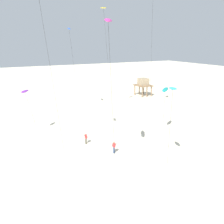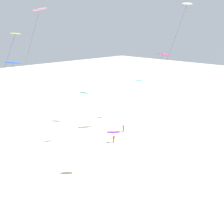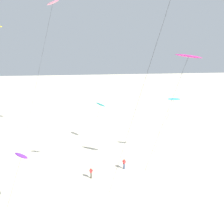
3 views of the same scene
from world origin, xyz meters
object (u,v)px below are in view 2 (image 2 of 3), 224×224
at_px(kite_teal, 84,93).
at_px(kite_purple, 113,133).
at_px(kite_pink, 39,11).
at_px(kite_cyan, 139,81).
at_px(kite_white, 185,9).
at_px(kite_blue, 13,65).
at_px(kite_flyer_middle, 114,139).
at_px(kite_magenta, 162,55).
at_px(kite_yellow, 14,39).
at_px(kite_flyer_nearest, 123,128).

distance_m(kite_teal, kite_purple, 21.71).
height_order(kite_pink, kite_teal, kite_pink).
height_order(kite_cyan, kite_teal, kite_cyan).
xyz_separation_m(kite_white, kite_pink, (-13.05, 23.40, 0.54)).
xyz_separation_m(kite_blue, kite_flyer_middle, (15.78, -3.62, -15.88)).
xyz_separation_m(kite_cyan, kite_blue, (-29.09, -1.13, 6.86)).
bearing_deg(kite_pink, kite_white, -60.85).
relative_size(kite_magenta, kite_pink, 0.67).
distance_m(kite_cyan, kite_flyer_middle, 16.76).
bearing_deg(kite_teal, kite_cyan, -35.45).
distance_m(kite_blue, kite_flyer_middle, 22.68).
height_order(kite_cyan, kite_blue, kite_blue).
height_order(kite_magenta, kite_purple, kite_magenta).
height_order(kite_magenta, kite_flyer_middle, kite_magenta).
xyz_separation_m(kite_teal, kite_purple, (-9.63, -19.46, -0.18)).
distance_m(kite_magenta, kite_white, 10.52).
relative_size(kite_magenta, kite_yellow, 0.82).
bearing_deg(kite_blue, kite_flyer_middle, -12.91).
xyz_separation_m(kite_purple, kite_flyer_middle, (7.20, 6.96, -6.45)).
bearing_deg(kite_purple, kite_yellow, 109.25).
relative_size(kite_blue, kite_flyer_nearest, 10.42).
xyz_separation_m(kite_purple, kite_flyer_nearest, (12.29, 8.98, -6.45)).
distance_m(kite_cyan, kite_flyer_nearest, 12.51).
xyz_separation_m(kite_yellow, kite_purple, (5.75, -16.48, -12.70)).
bearing_deg(kite_cyan, kite_purple, -150.27).
bearing_deg(kite_blue, kite_teal, 25.98).
bearing_deg(kite_flyer_nearest, kite_purple, -143.84).
distance_m(kite_magenta, kite_flyer_nearest, 17.75).
relative_size(kite_magenta, kite_purple, 2.26).
height_order(kite_purple, kite_blue, kite_blue).
xyz_separation_m(kite_pink, kite_blue, (-10.42, -11.53, -8.12)).
height_order(kite_yellow, kite_pink, kite_pink).
xyz_separation_m(kite_pink, kite_teal, (7.80, -2.65, -17.37)).
relative_size(kite_magenta, kite_blue, 0.99).
distance_m(kite_white, kite_flyer_middle, 26.03).
bearing_deg(kite_purple, kite_flyer_nearest, 36.16).
height_order(kite_blue, kite_flyer_nearest, kite_blue).
bearing_deg(kite_pink, kite_teal, -18.75).
relative_size(kite_cyan, kite_white, 0.40).
relative_size(kite_teal, kite_flyer_middle, 4.75).
relative_size(kite_magenta, kite_teal, 2.18).
distance_m(kite_purple, kite_blue, 16.57).
xyz_separation_m(kite_flyer_nearest, kite_flyer_middle, (-5.08, -2.02, 0.00)).
bearing_deg(kite_blue, kite_flyer_nearest, -4.39).
relative_size(kite_white, kite_teal, 3.19).
bearing_deg(kite_blue, kite_white, -26.83).
distance_m(kite_cyan, kite_blue, 29.91).
distance_m(kite_pink, kite_blue, 17.53).
relative_size(kite_pink, kite_flyer_middle, 15.33).
relative_size(kite_cyan, kite_flyer_middle, 6.13).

